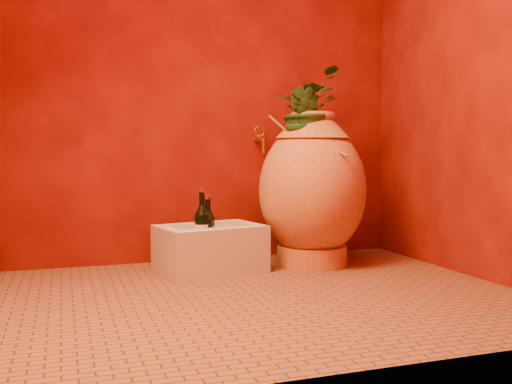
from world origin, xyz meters
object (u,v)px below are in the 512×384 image
object	(u,v)px
wine_bottle_a	(209,228)
wall_tap	(260,138)
wine_bottle_c	(202,227)
wine_bottle_b	(207,230)
amphora	(312,189)
stone_basin	(210,250)

from	to	relation	value
wine_bottle_a	wall_tap	bearing A→B (deg)	36.73
wine_bottle_c	wall_tap	world-z (taller)	wall_tap
wine_bottle_b	wine_bottle_c	distance (m)	0.03
amphora	stone_basin	size ratio (longest dim) A/B	1.45
wine_bottle_a	wine_bottle_c	xyz separation A→B (m)	(-0.05, -0.05, 0.01)
stone_basin	wine_bottle_c	size ratio (longest dim) A/B	1.85
stone_basin	wine_bottle_c	distance (m)	0.17
amphora	wine_bottle_a	size ratio (longest dim) A/B	3.05
amphora	wall_tap	size ratio (longest dim) A/B	5.20
amphora	stone_basin	distance (m)	0.73
stone_basin	amphora	bearing A→B (deg)	0.56
amphora	wine_bottle_c	world-z (taller)	amphora
stone_basin	wine_bottle_b	world-z (taller)	wine_bottle_b
stone_basin	wine_bottle_b	xyz separation A→B (m)	(-0.03, -0.06, 0.13)
wine_bottle_a	wall_tap	size ratio (longest dim) A/B	1.71
wine_bottle_b	amphora	bearing A→B (deg)	5.39
amphora	wine_bottle_a	xyz separation A→B (m)	(-0.66, -0.02, -0.21)
stone_basin	wine_bottle_b	bearing A→B (deg)	-120.27
stone_basin	wine_bottle_c	bearing A→B (deg)	-136.20
wine_bottle_b	wine_bottle_c	world-z (taller)	wine_bottle_c
amphora	wine_bottle_b	size ratio (longest dim) A/B	3.08
stone_basin	wine_bottle_b	distance (m)	0.14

